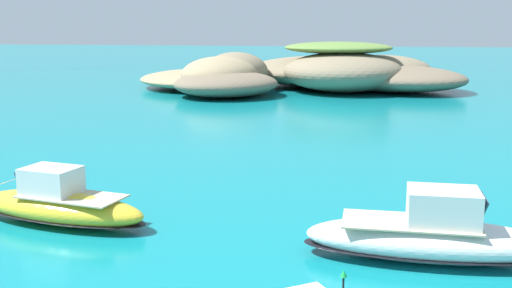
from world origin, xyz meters
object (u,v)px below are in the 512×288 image
(islet_large, at_px, (350,71))
(motorboat_yellow, at_px, (60,205))
(motorboat_white, at_px, (430,237))
(islet_small, at_px, (218,78))

(islet_large, bearing_deg, motorboat_yellow, -102.28)
(motorboat_white, bearing_deg, motorboat_yellow, 172.14)
(islet_large, distance_m, motorboat_white, 58.19)
(motorboat_yellow, bearing_deg, islet_small, 93.95)
(islet_large, xyz_separation_m, motorboat_yellow, (-12.21, -56.09, -1.28))
(islet_small, bearing_deg, islet_large, 20.89)
(islet_large, xyz_separation_m, motorboat_white, (2.55, -58.12, -1.20))
(motorboat_yellow, xyz_separation_m, motorboat_white, (14.76, -2.04, 0.08))
(motorboat_white, bearing_deg, islet_small, 109.25)
(islet_small, height_order, motorboat_yellow, islet_small)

